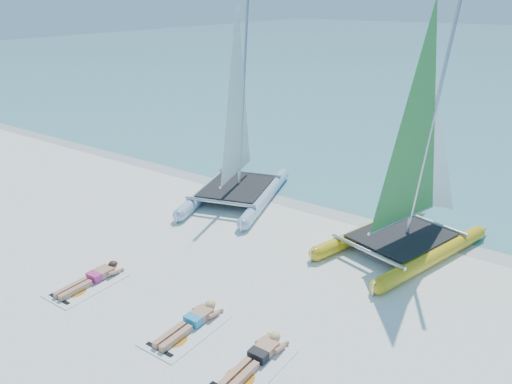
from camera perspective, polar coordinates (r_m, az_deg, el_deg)
ground at (r=12.27m, az=-3.48°, el=-10.36°), size 140.00×140.00×0.00m
wet_sand_strip at (r=16.41m, az=8.59°, el=-1.90°), size 140.00×1.40×0.01m
catamaran_blue at (r=16.49m, az=-2.21°, el=6.22°), size 3.92×5.68×7.06m
catamaran_yellow at (r=13.86m, az=18.24°, el=2.32°), size 3.67×5.53×6.86m
towel_a at (r=12.82m, az=-18.77°, el=-10.02°), size 1.00×1.85×0.02m
sunbather_a at (r=12.86m, az=-18.14°, el=-9.27°), size 0.37×1.73×0.26m
towel_b at (r=10.83m, az=-8.04°, el=-15.38°), size 1.00×1.85×0.02m
sunbather_b at (r=10.88m, az=-7.36°, el=-14.45°), size 0.37×1.73×0.26m
towel_c at (r=9.88m, az=-0.57°, el=-19.37°), size 1.00×1.85×0.02m
sunbather_c at (r=9.93m, az=0.11°, el=-18.31°), size 0.37×1.73×0.26m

